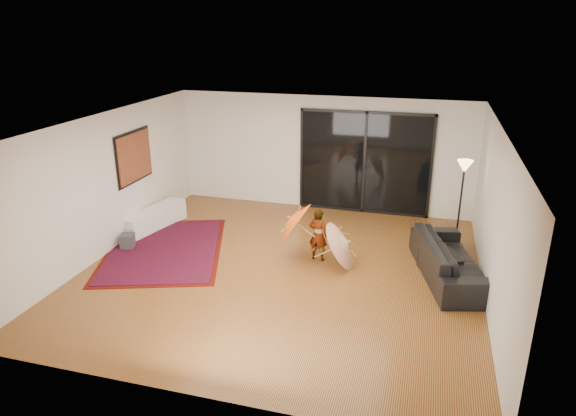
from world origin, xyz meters
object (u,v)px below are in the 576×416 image
at_px(ottoman, 440,263).
at_px(child, 318,235).
at_px(sofa, 451,259).
at_px(media_console, 155,218).

bearing_deg(ottoman, child, -178.31).
bearing_deg(child, sofa, -170.88).
height_order(sofa, child, child).
distance_m(ottoman, child, 2.26).
relative_size(sofa, child, 2.33).
bearing_deg(ottoman, sofa, -38.48).
distance_m(media_console, ottoman, 6.05).
bearing_deg(sofa, child, 73.31).
height_order(media_console, child, child).
bearing_deg(media_console, child, 4.96).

